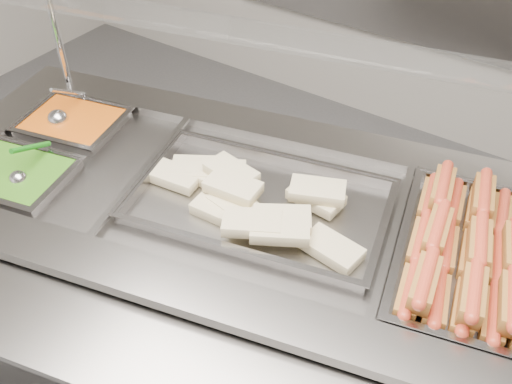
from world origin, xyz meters
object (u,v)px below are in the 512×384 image
Objects in this scene: pan_wraps at (259,206)px; ladle at (59,118)px; steam_counter at (242,296)px; serving_spoon at (21,174)px; sneeze_guard at (268,39)px; pan_hotdogs at (468,264)px.

ladle is (-0.83, -0.05, 0.04)m from pan_wraps.
steam_counter is 0.86m from serving_spoon.
serving_spoon is (-0.57, -0.55, -0.39)m from sneeze_guard.
serving_spoon is at bearing -135.91° from sneeze_guard.
serving_spoon reaches higher than steam_counter.
sneeze_guard is at bearing 118.50° from pan_wraps.
ladle reaches higher than pan_hotdogs.
steam_counter is at bearing -76.84° from sneeze_guard.
pan_wraps is 0.76m from serving_spoon.
sneeze_guard is (-0.05, 0.23, 0.90)m from steam_counter.
pan_wraps is 3.96× the size of ladle.
ladle reaches higher than steam_counter.
sneeze_guard is 9.25× the size of serving_spoon.
serving_spoon is (0.15, -0.28, 0.00)m from ladle.
ladle is 1.05× the size of serving_spoon.
sneeze_guard is 0.86m from ladle.
ladle is at bearing -159.52° from sneeze_guard.
serving_spoon is at bearing -153.15° from steam_counter.
pan_hotdogs is 1.45m from ladle.
sneeze_guard is 0.50m from pan_wraps.
pan_wraps is at bearing 13.16° from steam_counter.
steam_counter is 0.47m from pan_wraps.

